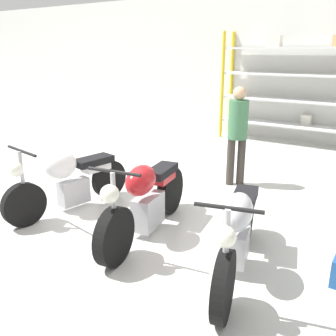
{
  "coord_description": "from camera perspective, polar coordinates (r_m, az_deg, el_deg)",
  "views": [
    {
      "loc": [
        2.56,
        -3.52,
        2.18
      ],
      "look_at": [
        0.0,
        0.4,
        0.7
      ],
      "focal_mm": 40.0,
      "sensor_mm": 36.0,
      "label": 1
    }
  ],
  "objects": [
    {
      "name": "motorcycle_white",
      "position": [
        5.39,
        -14.79,
        -1.56
      ],
      "size": [
        0.7,
        1.95,
        1.01
      ],
      "rotation": [
        0.0,
        0.0,
        -1.74
      ],
      "color": "black",
      "rests_on": "ground_plane"
    },
    {
      "name": "ground_plane",
      "position": [
        4.86,
        -2.61,
        -9.09
      ],
      "size": [
        30.0,
        30.0,
        0.0
      ],
      "primitive_type": "plane",
      "color": "silver"
    },
    {
      "name": "motorcycle_silver",
      "position": [
        3.81,
        10.59,
        -9.42
      ],
      "size": [
        0.75,
        2.04,
        1.01
      ],
      "rotation": [
        0.0,
        0.0,
        -1.32
      ],
      "color": "black",
      "rests_on": "ground_plane"
    },
    {
      "name": "motorcycle_red",
      "position": [
        4.52,
        -3.38,
        -4.81
      ],
      "size": [
        0.65,
        2.1,
        1.03
      ],
      "rotation": [
        0.0,
        0.0,
        -1.41
      ],
      "color": "black",
      "rests_on": "ground_plane"
    },
    {
      "name": "person_browsing",
      "position": [
        6.23,
        10.56,
        5.92
      ],
      "size": [
        0.45,
        0.45,
        1.63
      ],
      "rotation": [
        0.0,
        0.0,
        2.27
      ],
      "color": "#38332D",
      "rests_on": "ground_plane"
    },
    {
      "name": "shelving_rack",
      "position": [
        9.26,
        23.67,
        11.08
      ],
      "size": [
        4.99,
        0.63,
        2.62
      ],
      "color": "gold",
      "rests_on": "ground_plane"
    },
    {
      "name": "back_wall",
      "position": [
        9.8,
        18.6,
        14.44
      ],
      "size": [
        30.0,
        0.08,
        3.6
      ],
      "color": "silver",
      "rests_on": "ground_plane"
    }
  ]
}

